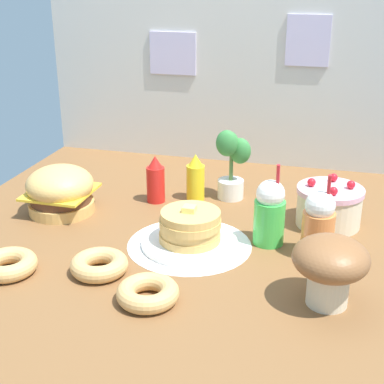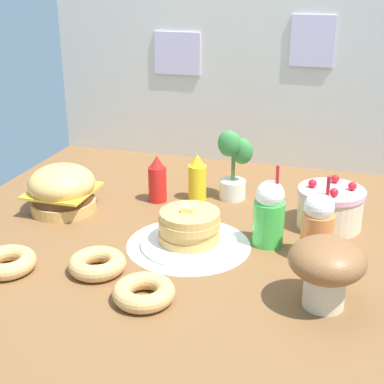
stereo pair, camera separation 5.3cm
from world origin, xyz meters
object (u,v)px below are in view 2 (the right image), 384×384
Objects in this scene: layer_cake at (330,207)px; ketchup_bottle at (157,180)px; burger at (62,189)px; donut_chocolate at (97,263)px; orange_float_cup at (318,226)px; pancake_stack at (189,230)px; donut_pink_glaze at (7,262)px; mustard_bottle at (197,179)px; potted_plant at (233,162)px; donut_vanilla at (144,292)px; cream_soda_cup at (269,213)px; mushroom_stool at (327,266)px.

ketchup_bottle is (-0.79, 0.05, 0.02)m from layer_cake.
burger reaches higher than layer_cake.
orange_float_cup is at bearing 24.10° from donut_chocolate.
pancake_stack is at bearing -146.85° from layer_cake.
pancake_stack is 1.83× the size of donut_pink_glaze.
orange_float_cup is at bearing -35.59° from mustard_bottle.
ketchup_bottle is at bearing 91.23° from donut_chocolate.
layer_cake is 0.79m from ketchup_bottle.
burger is 1.06× the size of layer_cake.
potted_plant reaches higher than mustard_bottle.
donut_vanilla is at bearing -73.19° from ketchup_bottle.
layer_cake is 1.25× the size of ketchup_bottle.
donut_chocolate is at bearing -144.55° from cream_soda_cup.
potted_plant is (0.08, 0.95, 0.15)m from donut_vanilla.
potted_plant is (0.32, 0.82, 0.15)m from donut_chocolate.
burger is 0.78× the size of pancake_stack.
burger is 0.62m from mustard_bottle.
donut_vanilla is (-0.32, -0.53, -0.10)m from cream_soda_cup.
mustard_bottle is (0.54, 0.30, 0.00)m from burger.
potted_plant reaches higher than donut_vanilla.
mustard_bottle is at bearing 22.56° from ketchup_bottle.
layer_cake is (0.52, 0.34, 0.02)m from pancake_stack.
cream_soda_cup is (0.30, 0.10, 0.07)m from pancake_stack.
donut_pink_glaze is 1.13m from mushroom_stool.
cream_soda_cup and orange_float_cup have the same top height.
ketchup_bottle is 1.00× the size of mustard_bottle.
ketchup_bottle is (0.37, 0.23, 0.00)m from burger.
cream_soda_cup is 0.49m from potted_plant.
potted_plant reaches higher than donut_chocolate.
potted_plant reaches higher than cream_soda_cup.
pancake_stack is at bearing 152.48° from mushroom_stool.
layer_cake is 1.31m from donut_pink_glaze.
mustard_bottle reaches higher than layer_cake.
burger is at bearing 97.23° from donut_pink_glaze.
ketchup_bottle is at bearing -157.44° from mustard_bottle.
donut_chocolate is 0.26m from donut_vanilla.
cream_soda_cup reaches higher than donut_pink_glaze.
donut_pink_glaze is at bearing -119.55° from mustard_bottle.
potted_plant is (-0.43, 0.48, 0.05)m from orange_float_cup.
donut_vanilla is at bearing -85.32° from mustard_bottle.
mustard_bottle is at bearing 78.14° from donut_chocolate.
pancake_stack is 0.32m from cream_soda_cup.
orange_float_cup is (0.49, 0.04, 0.07)m from pancake_stack.
ketchup_bottle is at bearing 125.08° from pancake_stack.
burger is 0.88× the size of orange_float_cup.
donut_pink_glaze is at bearing -158.53° from orange_float_cup.
donut_chocolate is 0.89m from potted_plant.
orange_float_cup is (0.59, -0.42, 0.03)m from mustard_bottle.
burger is 1.33× the size of ketchup_bottle.
donut_vanilla is at bearing -125.65° from layer_cake.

